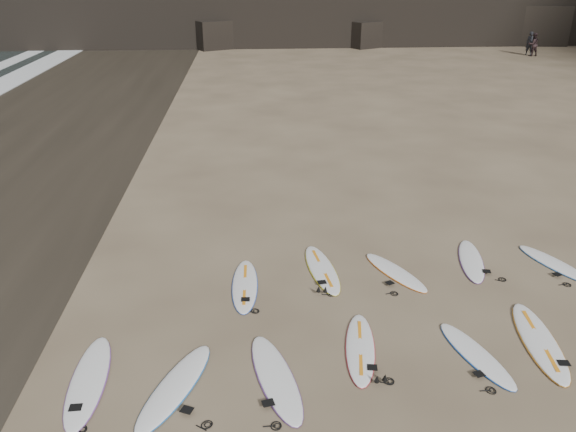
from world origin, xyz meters
name	(u,v)px	position (x,y,z in m)	size (l,w,h in m)	color
ground	(387,349)	(0.00, 0.00, 0.00)	(240.00, 240.00, 0.00)	#897559
surfboard_0	(175,386)	(-4.18, -0.86, 0.05)	(0.62, 2.57, 0.09)	white
surfboard_1	(276,377)	(-2.31, -0.73, 0.05)	(0.64, 2.66, 0.10)	white
surfboard_2	(360,348)	(-0.55, 0.03, 0.04)	(0.57, 2.39, 0.09)	white
surfboard_3	(476,354)	(1.73, -0.34, 0.04)	(0.55, 2.28, 0.08)	white
surfboard_4	(539,341)	(3.20, 0.00, 0.05)	(0.67, 2.79, 0.10)	white
surfboard_5	(245,285)	(-2.90, 2.64, 0.04)	(0.60, 2.49, 0.09)	white
surfboard_6	(322,269)	(-0.92, 3.30, 0.05)	(0.62, 2.58, 0.09)	white
surfboard_7	(395,272)	(0.92, 3.02, 0.04)	(0.54, 2.26, 0.08)	white
surfboard_8	(471,260)	(3.06, 3.48, 0.04)	(0.57, 2.38, 0.09)	white
surfboard_9	(554,263)	(5.17, 3.16, 0.04)	(0.55, 2.29, 0.08)	white
surfboard_11	(88,380)	(-5.83, -0.57, 0.05)	(0.64, 2.69, 0.10)	white
person_a	(530,43)	(21.38, 38.77, 0.96)	(0.70, 0.46, 1.93)	black
person_b	(533,44)	(21.36, 38.19, 0.94)	(0.92, 0.72, 1.89)	black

